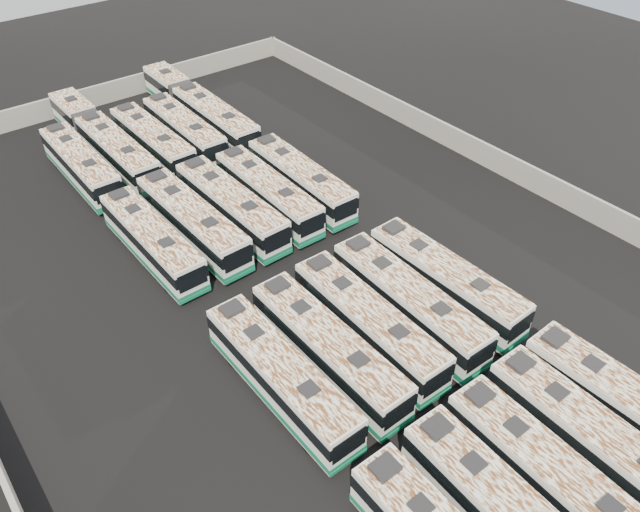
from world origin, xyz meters
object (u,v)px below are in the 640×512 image
at_px(bus_front_right, 594,443).
at_px(bus_back_far_right, 199,108).
at_px(bus_midfront_left, 328,349).
at_px(bus_midback_left, 193,222).
at_px(bus_midfront_center, 368,323).
at_px(bus_midfront_right, 408,302).
at_px(bus_midfront_far_left, 281,377).
at_px(bus_back_right, 185,130).
at_px(bus_back_far_left, 81,165).
at_px(bus_midback_far_right, 301,180).
at_px(bus_midfront_far_right, 445,281).
at_px(bus_back_center, 153,141).
at_px(bus_back_left, 103,139).
at_px(bus_front_center, 553,482).
at_px(bus_midback_center, 231,206).
at_px(bus_front_far_right, 630,411).
at_px(bus_midback_right, 268,193).
at_px(bus_midback_far_left, 152,241).

height_order(bus_front_right, bus_back_far_right, bus_back_far_right).
distance_m(bus_midfront_left, bus_midback_left, 16.50).
bearing_deg(bus_midfront_center, bus_midfront_left, -176.20).
distance_m(bus_midfront_left, bus_midfront_right, 6.67).
bearing_deg(bus_midfront_far_left, bus_midback_left, 78.34).
bearing_deg(bus_back_right, bus_back_far_left, -178.50).
relative_size(bus_midfront_left, bus_midback_far_right, 1.01).
bearing_deg(bus_midfront_far_right, bus_back_center, 101.37).
bearing_deg(bus_back_far_left, bus_midback_far_right, -45.07).
distance_m(bus_midfront_right, bus_midback_left, 17.84).
relative_size(bus_front_right, bus_back_left, 0.65).
relative_size(bus_front_center, bus_midfront_far_left, 1.01).
relative_size(bus_midfront_far_left, bus_midfront_right, 0.97).
height_order(bus_midback_center, bus_midback_far_right, bus_midback_center).
xyz_separation_m(bus_front_far_right, bus_midback_far_right, (-0.03, 30.01, -0.03)).
xyz_separation_m(bus_front_right, bus_midback_left, (-6.82, 30.15, 0.03)).
distance_m(bus_front_far_right, bus_back_far_right, 47.15).
bearing_deg(bus_back_far_right, bus_midback_right, -100.26).
relative_size(bus_midfront_right, bus_back_far_right, 0.65).
height_order(bus_front_center, bus_back_center, bus_front_center).
height_order(bus_front_right, bus_back_right, bus_front_right).
height_order(bus_back_far_left, bus_back_far_right, bus_back_far_right).
distance_m(bus_midback_far_left, bus_back_left, 17.26).
relative_size(bus_front_center, bus_midfront_left, 1.00).
bearing_deg(bus_midfront_center, bus_front_right, -74.80).
xyz_separation_m(bus_back_center, bus_back_far_right, (6.74, 3.39, 0.05)).
xyz_separation_m(bus_front_far_right, bus_back_center, (-6.76, 43.77, -0.05)).
xyz_separation_m(bus_front_far_right, bus_back_far_right, (-0.02, 47.15, -0.00)).
relative_size(bus_midback_left, bus_midback_center, 1.01).
xyz_separation_m(bus_midfront_left, bus_midfront_center, (3.35, 0.16, -0.01)).
relative_size(bus_midfront_left, bus_midfront_center, 1.00).
relative_size(bus_midfront_far_left, bus_midfront_far_right, 0.99).
distance_m(bus_midback_left, bus_back_far_left, 13.92).
bearing_deg(bus_front_far_right, bus_midback_far_right, 88.72).
height_order(bus_midfront_right, bus_back_far_right, bus_midfront_right).
height_order(bus_midback_far_right, bus_back_left, bus_back_left).
xyz_separation_m(bus_midfront_left, bus_midback_right, (6.80, 16.30, -0.03)).
relative_size(bus_midback_far_right, bus_back_far_left, 1.01).
bearing_deg(bus_midfront_far_left, bus_front_center, -63.83).
relative_size(bus_midfront_far_left, bus_midback_left, 0.97).
bearing_deg(bus_midback_far_left, bus_midfront_far_left, -90.56).
bearing_deg(bus_midback_far_right, bus_midback_far_left, -179.11).
relative_size(bus_front_far_right, bus_back_right, 1.03).
distance_m(bus_midfront_left, bus_midfront_center, 3.35).
height_order(bus_midfront_right, bus_midback_left, bus_midback_left).
xyz_separation_m(bus_front_far_right, bus_midback_far_left, (-13.60, 30.12, -0.07)).
bearing_deg(bus_midback_left, bus_midback_far_left, -179.48).
bearing_deg(bus_back_far_left, bus_midback_center, -62.77).
xyz_separation_m(bus_midfront_right, bus_back_left, (-6.76, 33.34, -0.05)).
xyz_separation_m(bus_back_left, bus_back_far_right, (10.20, 0.11, 0.03)).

